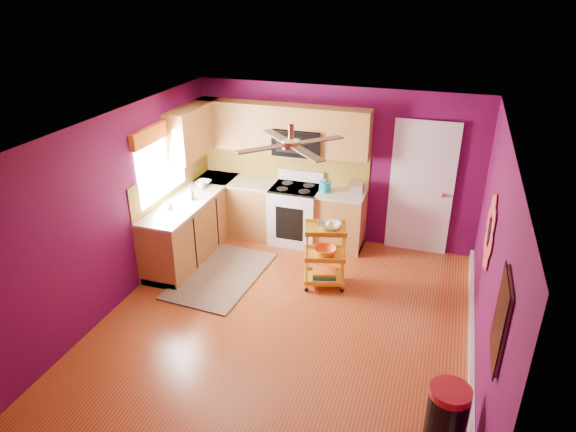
% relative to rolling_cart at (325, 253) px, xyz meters
% --- Properties ---
extents(ground, '(5.00, 5.00, 0.00)m').
position_rel_rolling_cart_xyz_m(ground, '(-0.24, -1.00, -0.52)').
color(ground, maroon).
rests_on(ground, ground).
extents(room_envelope, '(4.54, 5.04, 2.52)m').
position_rel_rolling_cart_xyz_m(room_envelope, '(-0.22, -1.00, 1.12)').
color(room_envelope, '#55093C').
rests_on(room_envelope, ground).
extents(lower_cabinets, '(2.81, 2.31, 0.94)m').
position_rel_rolling_cart_xyz_m(lower_cabinets, '(-1.59, 0.82, -0.08)').
color(lower_cabinets, '#966129').
rests_on(lower_cabinets, ground).
extents(electric_range, '(0.76, 0.66, 1.13)m').
position_rel_rolling_cart_xyz_m(electric_range, '(-0.79, 1.17, -0.03)').
color(electric_range, white).
rests_on(electric_range, ground).
extents(upper_cabinetry, '(2.80, 2.30, 1.26)m').
position_rel_rolling_cart_xyz_m(upper_cabinetry, '(-1.49, 1.17, 1.28)').
color(upper_cabinetry, '#966129').
rests_on(upper_cabinetry, ground).
extents(left_window, '(0.08, 1.35, 1.08)m').
position_rel_rolling_cart_xyz_m(left_window, '(-2.46, 0.05, 1.22)').
color(left_window, white).
rests_on(left_window, ground).
extents(panel_door, '(0.95, 0.11, 2.15)m').
position_rel_rolling_cart_xyz_m(panel_door, '(1.11, 1.47, 0.51)').
color(panel_door, white).
rests_on(panel_door, ground).
extents(right_wall_art, '(0.04, 2.74, 1.04)m').
position_rel_rolling_cart_xyz_m(right_wall_art, '(1.98, -1.34, 0.93)').
color(right_wall_art, black).
rests_on(right_wall_art, ground).
extents(ceiling_fan, '(1.01, 1.01, 0.26)m').
position_rel_rolling_cart_xyz_m(ceiling_fan, '(-0.24, -0.80, 1.77)').
color(ceiling_fan, '#BF8C3F').
rests_on(ceiling_fan, ground).
extents(shag_rug, '(1.16, 1.78, 0.02)m').
position_rel_rolling_cart_xyz_m(shag_rug, '(-1.49, -0.24, -0.50)').
color(shag_rug, black).
rests_on(shag_rug, ground).
extents(rolling_cart, '(0.64, 0.54, 1.01)m').
position_rel_rolling_cart_xyz_m(rolling_cart, '(0.00, 0.00, 0.00)').
color(rolling_cart, gold).
rests_on(rolling_cart, ground).
extents(trash_can, '(0.42, 0.44, 0.71)m').
position_rel_rolling_cart_xyz_m(trash_can, '(1.72, -2.34, -0.16)').
color(trash_can, black).
rests_on(trash_can, ground).
extents(teal_kettle, '(0.18, 0.18, 0.21)m').
position_rel_rolling_cart_xyz_m(teal_kettle, '(-0.32, 1.15, 0.51)').
color(teal_kettle, teal).
rests_on(teal_kettle, lower_cabinets).
extents(toaster, '(0.22, 0.15, 0.18)m').
position_rel_rolling_cart_xyz_m(toaster, '(0.16, 1.24, 0.51)').
color(toaster, beige).
rests_on(toaster, lower_cabinets).
extents(soap_bottle_a, '(0.09, 0.09, 0.20)m').
position_rel_rolling_cart_xyz_m(soap_bottle_a, '(-2.15, 0.22, 0.52)').
color(soap_bottle_a, '#EA3F72').
rests_on(soap_bottle_a, lower_cabinets).
extents(soap_bottle_b, '(0.13, 0.13, 0.17)m').
position_rel_rolling_cart_xyz_m(soap_bottle_b, '(-2.18, 0.65, 0.51)').
color(soap_bottle_b, white).
rests_on(soap_bottle_b, lower_cabinets).
extents(counter_dish, '(0.24, 0.24, 0.06)m').
position_rel_rolling_cart_xyz_m(counter_dish, '(-2.24, 0.84, 0.45)').
color(counter_dish, white).
rests_on(counter_dish, lower_cabinets).
extents(counter_cup, '(0.13, 0.13, 0.11)m').
position_rel_rolling_cart_xyz_m(counter_cup, '(-2.28, -0.19, 0.48)').
color(counter_cup, white).
rests_on(counter_cup, lower_cabinets).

